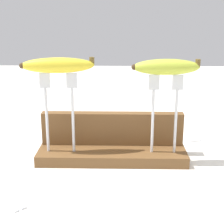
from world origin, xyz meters
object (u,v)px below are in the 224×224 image
banana_raised_left (58,65)px  fork_fallen_near (209,138)px  fork_stand_left (59,106)px  fork_stand_right (165,107)px  fork_fallen_far (29,216)px  banana_raised_right (166,67)px

banana_raised_left → fork_fallen_near: 0.51m
fork_stand_left → fork_stand_right: bearing=0.0°
fork_stand_left → fork_fallen_near: size_ratio=1.07×
fork_fallen_near → fork_fallen_far: same height
fork_stand_left → banana_raised_left: (-0.00, -0.00, 0.10)m
fork_stand_left → fork_stand_right: 0.26m
banana_raised_right → fork_fallen_near: size_ratio=0.88×
fork_fallen_near → fork_fallen_far: (-0.43, -0.42, 0.00)m
banana_raised_left → fork_fallen_far: size_ratio=1.19×
banana_raised_left → banana_raised_right: 0.26m
banana_raised_left → fork_fallen_far: (-0.02, -0.26, -0.24)m
fork_stand_right → fork_fallen_far: size_ratio=1.31×
banana_raised_left → fork_stand_right: bearing=0.0°
fork_stand_left → fork_fallen_far: (-0.02, -0.26, -0.14)m
fork_stand_right → banana_raised_left: 0.28m
banana_raised_left → fork_fallen_near: bearing=21.9°
fork_stand_right → banana_raised_left: size_ratio=1.11×
banana_raised_right → fork_stand_left: bearing=180.0°
fork_stand_right → banana_raised_left: bearing=-180.0°
fork_fallen_near → banana_raised_left: bearing=-158.1°
banana_raised_right → fork_fallen_far: size_ratio=1.09×
fork_stand_left → fork_fallen_near: 0.47m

